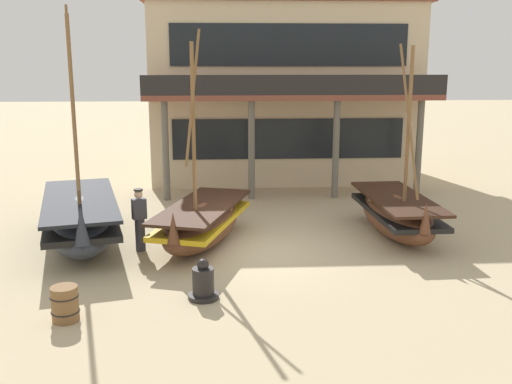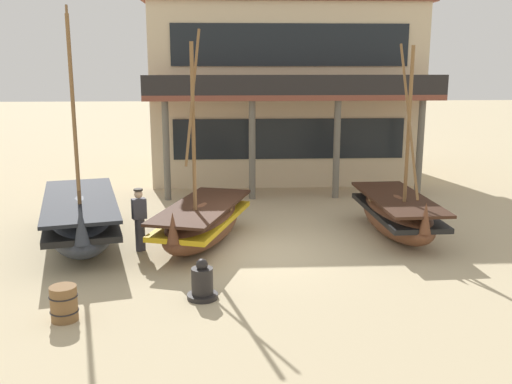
{
  "view_description": "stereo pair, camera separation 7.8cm",
  "coord_description": "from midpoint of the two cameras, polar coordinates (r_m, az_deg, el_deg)",
  "views": [
    {
      "loc": [
        -0.91,
        -14.66,
        4.94
      ],
      "look_at": [
        0.0,
        1.0,
        1.4
      ],
      "focal_mm": 40.74,
      "sensor_mm": 36.0,
      "label": 1
    },
    {
      "loc": [
        -0.83,
        -14.67,
        4.94
      ],
      "look_at": [
        0.0,
        1.0,
        1.4
      ],
      "focal_mm": 40.74,
      "sensor_mm": 36.0,
      "label": 2
    }
  ],
  "objects": [
    {
      "name": "ground_plane",
      "position": [
        15.5,
        0.34,
        -5.87
      ],
      "size": [
        120.0,
        120.0,
        0.0
      ],
      "primitive_type": "plane",
      "color": "tan"
    },
    {
      "name": "fishing_boat_near_left",
      "position": [
        16.01,
        -5.16,
        -2.97
      ],
      "size": [
        2.81,
        4.68,
        5.76
      ],
      "color": "brown",
      "rests_on": "ground"
    },
    {
      "name": "fishing_boat_centre_large",
      "position": [
        16.63,
        -16.69,
        -2.53
      ],
      "size": [
        3.15,
        5.73,
        6.39
      ],
      "color": "#2D333D",
      "rests_on": "ground"
    },
    {
      "name": "fishing_boat_far_right",
      "position": [
        17.23,
        13.81,
        -2.1
      ],
      "size": [
        1.76,
        4.54,
        5.42
      ],
      "color": "brown",
      "rests_on": "ground"
    },
    {
      "name": "fisherman_by_hull",
      "position": [
        15.66,
        -11.22,
        -2.74
      ],
      "size": [
        0.42,
        0.35,
        1.68
      ],
      "color": "#33333D",
      "rests_on": "ground"
    },
    {
      "name": "capstan_winch",
      "position": [
        12.51,
        -5.11,
        -8.91
      ],
      "size": [
        0.66,
        0.66,
        0.88
      ],
      "color": "black",
      "rests_on": "ground"
    },
    {
      "name": "wooden_barrel",
      "position": [
        12.05,
        -18.16,
        -10.35
      ],
      "size": [
        0.56,
        0.56,
        0.7
      ],
      "color": "brown",
      "rests_on": "ground"
    },
    {
      "name": "harbor_building_main",
      "position": [
        25.96,
        2.63,
        10.04
      ],
      "size": [
        11.22,
        8.85,
        7.46
      ],
      "color": "beige",
      "rests_on": "ground"
    }
  ]
}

